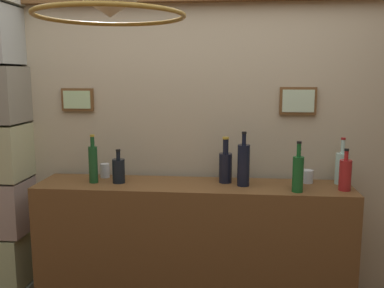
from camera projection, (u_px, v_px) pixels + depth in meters
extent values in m
cube|color=#BCAD8E|center=(197.00, 146.00, 2.74)|extent=(3.48, 0.08, 2.57)
cube|color=brown|center=(78.00, 100.00, 2.72)|extent=(0.21, 0.03, 0.14)
cube|color=#B7D89E|center=(77.00, 100.00, 2.70)|extent=(0.18, 0.01, 0.11)
cube|color=brown|center=(298.00, 101.00, 2.59)|extent=(0.22, 0.03, 0.17)
cube|color=beige|center=(298.00, 101.00, 2.57)|extent=(0.19, 0.01, 0.14)
cube|color=#B6C999|center=(0.00, 256.00, 2.84)|extent=(0.40, 0.36, 0.35)
cube|color=#C0C495|center=(10.00, 151.00, 2.71)|extent=(0.22, 0.36, 0.35)
cube|color=gray|center=(6.00, 95.00, 2.65)|extent=(0.23, 0.36, 0.35)
cube|color=brown|center=(193.00, 271.00, 2.60)|extent=(1.86, 0.38, 1.10)
cylinder|color=black|center=(119.00, 171.00, 2.53)|extent=(0.08, 0.08, 0.14)
cylinder|color=black|center=(118.00, 155.00, 2.52)|extent=(0.02, 0.02, 0.05)
cylinder|color=black|center=(118.00, 150.00, 2.51)|extent=(0.03, 0.03, 0.01)
cylinder|color=black|center=(244.00, 165.00, 2.46)|extent=(0.07, 0.07, 0.24)
cylinder|color=black|center=(244.00, 139.00, 2.43)|extent=(0.02, 0.02, 0.06)
cylinder|color=black|center=(244.00, 133.00, 2.43)|extent=(0.03, 0.03, 0.01)
cylinder|color=#175622|center=(298.00, 174.00, 2.33)|extent=(0.06, 0.06, 0.20)
cylinder|color=#175622|center=(299.00, 150.00, 2.31)|extent=(0.02, 0.02, 0.07)
cylinder|color=black|center=(299.00, 142.00, 2.30)|extent=(0.03, 0.03, 0.01)
cylinder|color=#175821|center=(298.00, 173.00, 2.42)|extent=(0.05, 0.05, 0.17)
cylinder|color=#175821|center=(299.00, 154.00, 2.41)|extent=(0.02, 0.02, 0.05)
cylinder|color=black|center=(299.00, 149.00, 2.40)|extent=(0.02, 0.02, 0.01)
cylinder|color=#A62021|center=(345.00, 175.00, 2.36)|extent=(0.07, 0.07, 0.17)
cylinder|color=#A62021|center=(346.00, 155.00, 2.35)|extent=(0.02, 0.02, 0.05)
cylinder|color=black|center=(347.00, 150.00, 2.34)|extent=(0.03, 0.03, 0.01)
cylinder|color=#A9D1C6|center=(342.00, 169.00, 2.51)|extent=(0.08, 0.08, 0.18)
cylinder|color=#A9D1C6|center=(343.00, 147.00, 2.48)|extent=(0.02, 0.02, 0.08)
cylinder|color=maroon|center=(343.00, 139.00, 2.48)|extent=(0.03, 0.03, 0.01)
cylinder|color=black|center=(225.00, 168.00, 2.54)|extent=(0.08, 0.08, 0.18)
cylinder|color=black|center=(226.00, 146.00, 2.52)|extent=(0.03, 0.03, 0.09)
cylinder|color=#B7932D|center=(226.00, 138.00, 2.51)|extent=(0.04, 0.04, 0.01)
cylinder|color=#1B4E25|center=(93.00, 165.00, 2.53)|extent=(0.05, 0.05, 0.22)
cylinder|color=#1B4E25|center=(92.00, 142.00, 2.51)|extent=(0.02, 0.02, 0.06)
cylinder|color=#B7932D|center=(92.00, 136.00, 2.50)|extent=(0.03, 0.03, 0.01)
cylinder|color=silver|center=(307.00, 176.00, 2.54)|extent=(0.07, 0.07, 0.08)
cylinder|color=silver|center=(105.00, 171.00, 2.67)|extent=(0.06, 0.06, 0.09)
torus|color=#AD8433|center=(110.00, 16.00, 1.47)|extent=(0.53, 0.53, 0.02)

